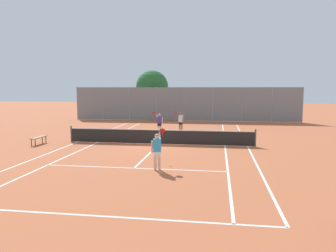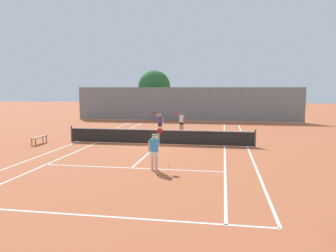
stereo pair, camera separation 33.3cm
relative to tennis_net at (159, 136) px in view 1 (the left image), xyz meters
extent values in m
plane|color=#B25B38|center=(0.00, 0.00, -0.51)|extent=(120.00, 120.00, 0.00)
cube|color=silver|center=(0.00, -11.90, -0.51)|extent=(11.00, 0.10, 0.01)
cube|color=silver|center=(0.00, 11.90, -0.51)|extent=(11.00, 0.10, 0.01)
cube|color=silver|center=(-5.50, 0.00, -0.51)|extent=(0.10, 23.80, 0.01)
cube|color=silver|center=(5.50, 0.00, -0.51)|extent=(0.10, 23.80, 0.01)
cube|color=silver|center=(-4.13, 0.00, -0.51)|extent=(0.10, 23.80, 0.01)
cube|color=silver|center=(4.13, 0.00, -0.51)|extent=(0.10, 23.80, 0.01)
cube|color=silver|center=(0.00, -6.40, -0.51)|extent=(8.26, 0.10, 0.01)
cube|color=silver|center=(0.00, 6.40, -0.51)|extent=(8.26, 0.10, 0.01)
cube|color=silver|center=(0.00, 0.00, -0.51)|extent=(0.10, 12.80, 0.01)
cylinder|color=#474C47|center=(-5.95, 0.00, 0.03)|extent=(0.10, 0.10, 1.07)
cylinder|color=#474C47|center=(5.95, 0.00, 0.03)|extent=(0.10, 0.10, 1.07)
cube|color=black|center=(0.00, 0.00, -0.04)|extent=(11.90, 0.02, 0.89)
cube|color=white|center=(0.00, 0.00, 0.41)|extent=(11.90, 0.03, 0.06)
cube|color=white|center=(0.00, 0.00, -0.06)|extent=(0.05, 0.03, 0.89)
cylinder|color=beige|center=(1.00, -6.59, -0.10)|extent=(0.13, 0.13, 0.82)
cylinder|color=beige|center=(1.17, -6.54, -0.10)|extent=(0.13, 0.13, 0.82)
cube|color=white|center=(1.08, -6.57, 0.23)|extent=(0.31, 0.24, 0.24)
cube|color=#3399D8|center=(1.08, -6.57, 0.59)|extent=(0.38, 0.27, 0.56)
sphere|color=beige|center=(1.08, -6.57, 0.98)|extent=(0.22, 0.22, 0.22)
cylinder|color=black|center=(1.08, -6.57, 1.05)|extent=(0.23, 0.23, 0.02)
cylinder|color=beige|center=(0.87, -6.62, 0.53)|extent=(0.08, 0.08, 0.52)
cylinder|color=beige|center=(1.18, -6.40, 0.88)|extent=(0.19, 0.46, 0.35)
cylinder|color=maroon|center=(1.24, -6.12, 1.04)|extent=(0.09, 0.25, 0.22)
cylinder|color=maroon|center=(1.21, -6.00, 1.15)|extent=(0.32, 0.26, 0.23)
cylinder|color=beige|center=(-0.74, 4.64, -0.10)|extent=(0.13, 0.13, 0.82)
cylinder|color=beige|center=(-0.92, 4.68, -0.10)|extent=(0.13, 0.13, 0.82)
cube|color=black|center=(-0.83, 4.66, 0.23)|extent=(0.31, 0.24, 0.24)
cube|color=#4C388C|center=(-0.83, 4.66, 0.59)|extent=(0.38, 0.27, 0.56)
sphere|color=beige|center=(-0.83, 4.66, 0.98)|extent=(0.22, 0.22, 0.22)
cylinder|color=black|center=(-0.83, 4.66, 1.05)|extent=(0.23, 0.23, 0.02)
cylinder|color=beige|center=(-0.61, 4.61, 0.53)|extent=(0.08, 0.08, 0.52)
cylinder|color=beige|center=(-0.99, 4.55, 0.88)|extent=(0.18, 0.46, 0.35)
cylinder|color=maroon|center=(-1.17, 4.33, 1.04)|extent=(0.09, 0.25, 0.22)
cylinder|color=maroon|center=(-1.20, 4.21, 1.15)|extent=(0.32, 0.26, 0.23)
cylinder|color=#936B4C|center=(0.79, 5.87, -0.10)|extent=(0.13, 0.13, 0.82)
cylinder|color=#936B4C|center=(0.61, 5.92, -0.10)|extent=(0.13, 0.13, 0.82)
cube|color=black|center=(0.70, 5.90, 0.23)|extent=(0.32, 0.26, 0.24)
cube|color=white|center=(0.70, 5.90, 0.59)|extent=(0.38, 0.29, 0.56)
sphere|color=#936B4C|center=(0.70, 5.90, 0.98)|extent=(0.22, 0.22, 0.22)
cylinder|color=black|center=(0.70, 5.90, 1.05)|extent=(0.23, 0.23, 0.02)
cylinder|color=#936B4C|center=(0.91, 5.83, 0.53)|extent=(0.08, 0.08, 0.52)
cylinder|color=#936B4C|center=(0.53, 5.80, 0.88)|extent=(0.21, 0.46, 0.35)
cylinder|color=maroon|center=(0.33, 5.59, 1.04)|extent=(0.11, 0.25, 0.22)
cylinder|color=maroon|center=(0.30, 5.48, 1.15)|extent=(0.33, 0.27, 0.23)
sphere|color=#D1DB33|center=(-4.40, 7.69, -0.48)|extent=(0.07, 0.07, 0.07)
sphere|color=#D1DB33|center=(1.57, -5.85, -0.48)|extent=(0.07, 0.07, 0.07)
sphere|color=#D1DB33|center=(2.10, 2.53, -0.48)|extent=(0.07, 0.07, 0.07)
sphere|color=#D1DB33|center=(3.69, 10.79, -0.48)|extent=(0.07, 0.07, 0.07)
cube|color=olive|center=(-7.61, -1.16, -0.07)|extent=(0.36, 1.50, 0.05)
cylinder|color=#262626|center=(-7.49, -0.53, -0.30)|extent=(0.05, 0.05, 0.41)
cylinder|color=#262626|center=(-7.49, -1.80, -0.30)|extent=(0.05, 0.05, 0.41)
cylinder|color=#262626|center=(-7.74, -0.53, -0.30)|extent=(0.05, 0.05, 0.41)
cylinder|color=#262626|center=(-7.74, -1.80, -0.30)|extent=(0.05, 0.05, 0.41)
cylinder|color=gray|center=(-12.32, 15.23, 1.33)|extent=(0.08, 0.08, 3.67)
cylinder|color=gray|center=(-9.24, 15.23, 1.33)|extent=(0.08, 0.08, 3.67)
cylinder|color=gray|center=(-6.16, 15.23, 1.33)|extent=(0.08, 0.08, 3.67)
cylinder|color=gray|center=(-3.08, 15.23, 1.33)|extent=(0.08, 0.08, 3.67)
cylinder|color=gray|center=(0.00, 15.23, 1.33)|extent=(0.08, 0.08, 3.67)
cylinder|color=gray|center=(3.08, 15.23, 1.33)|extent=(0.08, 0.08, 3.67)
cylinder|color=gray|center=(6.16, 15.23, 1.33)|extent=(0.08, 0.08, 3.67)
cylinder|color=gray|center=(9.24, 15.23, 1.33)|extent=(0.08, 0.08, 3.67)
cylinder|color=gray|center=(12.32, 15.23, 1.33)|extent=(0.08, 0.08, 3.67)
cube|color=slate|center=(0.00, 15.23, 1.33)|extent=(24.63, 0.02, 3.63)
cylinder|color=brown|center=(-4.08, 17.87, 0.71)|extent=(0.31, 0.31, 2.43)
sphere|color=#26602D|center=(-4.08, 17.87, 3.25)|extent=(3.79, 3.79, 3.79)
sphere|color=#26602D|center=(-4.54, 17.81, 2.77)|extent=(2.09, 2.09, 2.09)
camera|label=1|loc=(3.67, -20.30, 3.05)|focal=35.00mm
camera|label=2|loc=(4.00, -20.24, 3.05)|focal=35.00mm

